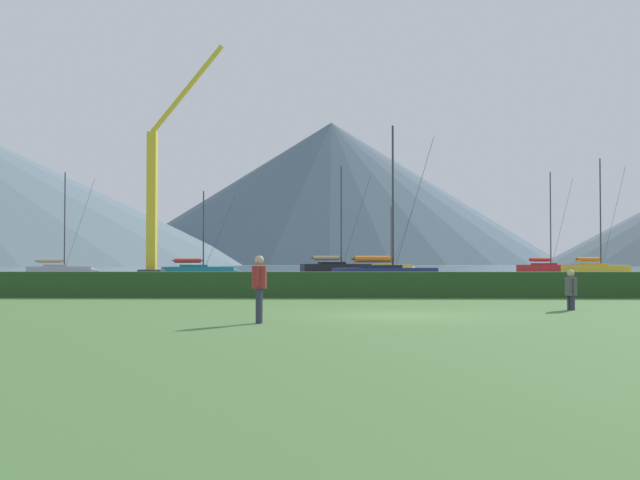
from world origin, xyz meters
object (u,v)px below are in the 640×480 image
at_px(sailboat_slip_4, 198,271).
at_px(sailboat_slip_10, 548,268).
at_px(person_standing_walker, 259,283).
at_px(dock_crane, 155,208).
at_px(person_seated_viewer, 571,288).
at_px(sailboat_slip_9, 597,269).
at_px(sailboat_slip_1, 388,268).
at_px(sailboat_slip_0, 60,270).
at_px(sailboat_slip_6, 337,268).
at_px(sailboat_slip_3, 387,274).

xyz_separation_m(sailboat_slip_4, sailboat_slip_10, (38.60, 22.20, 0.08)).
distance_m(person_standing_walker, dock_crane, 50.79).
bearing_deg(person_seated_viewer, sailboat_slip_9, 56.98).
bearing_deg(sailboat_slip_1, dock_crane, -134.69).
bearing_deg(sailboat_slip_4, person_standing_walker, -97.02).
bearing_deg(sailboat_slip_1, sailboat_slip_0, -157.04).
relative_size(sailboat_slip_4, sailboat_slip_10, 0.66).
relative_size(sailboat_slip_0, person_seated_viewer, 8.68).
distance_m(sailboat_slip_9, sailboat_slip_10, 11.20).
height_order(sailboat_slip_0, sailboat_slip_6, sailboat_slip_6).
distance_m(sailboat_slip_10, dock_crane, 50.02).
height_order(sailboat_slip_6, dock_crane, dock_crane).
xyz_separation_m(sailboat_slip_6, person_seated_viewer, (7.24, -64.64, -0.08)).
bearing_deg(person_standing_walker, sailboat_slip_3, 85.10).
relative_size(sailboat_slip_9, person_seated_viewer, 10.10).
bearing_deg(sailboat_slip_9, sailboat_slip_6, 151.16).
xyz_separation_m(sailboat_slip_9, person_seated_viewer, (-20.70, -59.74, -0.02)).
relative_size(sailboat_slip_6, person_standing_walker, 7.56).
relative_size(sailboat_slip_3, person_standing_walker, 6.51).
xyz_separation_m(sailboat_slip_9, sailboat_slip_10, (-2.33, 10.96, -0.01)).
relative_size(sailboat_slip_1, sailboat_slip_4, 1.14).
distance_m(sailboat_slip_4, person_standing_walker, 54.94).
bearing_deg(sailboat_slip_3, sailboat_slip_10, 39.62).
xyz_separation_m(person_seated_viewer, dock_crane, (-23.09, 43.26, 5.46)).
height_order(sailboat_slip_1, sailboat_slip_4, sailboat_slip_1).
distance_m(sailboat_slip_6, dock_crane, 27.16).
relative_size(sailboat_slip_10, person_seated_viewer, 9.92).
height_order(sailboat_slip_9, person_standing_walker, sailboat_slip_9).
bearing_deg(sailboat_slip_10, person_seated_viewer, -125.26).
bearing_deg(sailboat_slip_0, dock_crane, -64.63).
bearing_deg(dock_crane, person_standing_walker, -73.96).
height_order(sailboat_slip_3, sailboat_slip_6, sailboat_slip_6).
xyz_separation_m(sailboat_slip_3, dock_crane, (-19.23, 14.93, 5.48)).
relative_size(sailboat_slip_9, dock_crane, 0.61).
bearing_deg(person_seated_viewer, sailboat_slip_3, 83.86).
height_order(sailboat_slip_0, sailboat_slip_3, sailboat_slip_0).
height_order(sailboat_slip_9, sailboat_slip_10, sailboat_slip_9).
xyz_separation_m(sailboat_slip_3, sailboat_slip_10, (22.24, 42.37, 0.03)).
height_order(sailboat_slip_0, sailboat_slip_9, sailboat_slip_9).
distance_m(sailboat_slip_0, dock_crane, 19.12).
height_order(sailboat_slip_3, sailboat_slip_4, sailboat_slip_3).
bearing_deg(sailboat_slip_0, sailboat_slip_10, -4.96).
height_order(sailboat_slip_3, dock_crane, dock_crane).
bearing_deg(sailboat_slip_1, person_standing_walker, -111.62).
bearing_deg(sailboat_slip_6, dock_crane, -140.38).
bearing_deg(person_standing_walker, sailboat_slip_1, 88.25).
bearing_deg(sailboat_slip_10, sailboat_slip_1, 121.08).
xyz_separation_m(sailboat_slip_1, sailboat_slip_6, (-7.22, -20.54, 0.12)).
xyz_separation_m(sailboat_slip_0, sailboat_slip_1, (36.08, 29.05, 0.02)).
bearing_deg(person_standing_walker, sailboat_slip_0, 117.70).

